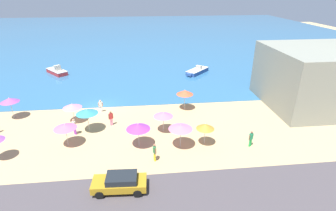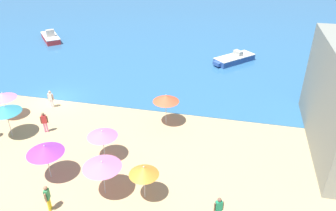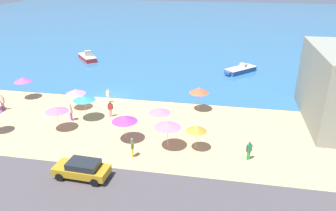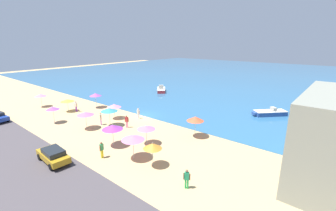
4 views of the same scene
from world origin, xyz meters
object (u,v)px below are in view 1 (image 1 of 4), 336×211
(beach_umbrella_6, at_px, (9,100))
(bather_4, at_px, (111,117))
(bather_2, at_px, (251,138))
(beach_umbrella_3, at_px, (65,126))
(beach_umbrella_8, at_px, (138,127))
(bather_0, at_px, (101,105))
(bather_1, at_px, (74,126))
(skiff_offshore, at_px, (197,71))
(beach_umbrella_0, at_px, (163,115))
(beach_umbrella_9, at_px, (72,106))
(parked_car_1, at_px, (120,182))
(beach_umbrella_1, at_px, (181,127))
(beach_umbrella_5, at_px, (185,92))
(beach_umbrella_11, at_px, (87,111))
(beach_umbrella_7, at_px, (205,126))
(bather_5, at_px, (155,151))
(skiff_nearshore, at_px, (57,71))

(beach_umbrella_6, xyz_separation_m, bather_4, (11.66, -2.99, -1.39))
(beach_umbrella_6, xyz_separation_m, bather_2, (25.52, -8.78, -1.43))
(beach_umbrella_3, xyz_separation_m, bather_4, (3.89, 3.71, -1.16))
(beach_umbrella_3, relative_size, beach_umbrella_8, 0.95)
(bather_0, distance_m, bather_2, 18.08)
(beach_umbrella_6, relative_size, beach_umbrella_8, 1.06)
(bather_0, bearing_deg, bather_1, -111.46)
(beach_umbrella_8, xyz_separation_m, bather_2, (10.80, -1.17, -1.27))
(skiff_offshore, bearing_deg, beach_umbrella_8, -115.23)
(beach_umbrella_0, distance_m, beach_umbrella_6, 18.06)
(beach_umbrella_0, height_order, beach_umbrella_6, beach_umbrella_6)
(beach_umbrella_0, xyz_separation_m, bather_2, (8.17, -3.80, -1.08))
(bather_2, bearing_deg, bather_0, 148.61)
(beach_umbrella_9, distance_m, parked_car_1, 13.37)
(beach_umbrella_1, relative_size, beach_umbrella_3, 1.03)
(skiff_offshore, bearing_deg, beach_umbrella_5, -108.07)
(bather_4, bearing_deg, beach_umbrella_6, 165.63)
(beach_umbrella_1, xyz_separation_m, parked_car_1, (-5.44, -5.41, -1.43))
(bather_2, relative_size, bather_4, 0.96)
(beach_umbrella_6, distance_m, skiff_offshore, 29.36)
(bather_1, height_order, bather_2, bather_1)
(beach_umbrella_5, bearing_deg, beach_umbrella_3, -151.44)
(beach_umbrella_11, relative_size, bather_4, 1.53)
(bather_4, bearing_deg, skiff_offshore, 52.58)
(beach_umbrella_8, distance_m, skiff_offshore, 24.84)
(beach_umbrella_7, relative_size, bather_2, 1.42)
(beach_umbrella_0, distance_m, bather_5, 5.35)
(beach_umbrella_7, height_order, bather_4, beach_umbrella_7)
(bather_1, distance_m, bather_2, 17.99)
(beach_umbrella_6, height_order, bather_5, beach_umbrella_6)
(beach_umbrella_0, height_order, skiff_offshore, beach_umbrella_0)
(beach_umbrella_5, xyz_separation_m, bather_4, (-8.86, -3.23, -1.37))
(bather_1, xyz_separation_m, bather_4, (3.64, 1.61, -0.04))
(beach_umbrella_6, relative_size, beach_umbrella_11, 1.01)
(beach_umbrella_7, bearing_deg, beach_umbrella_6, 159.28)
(bather_0, height_order, skiff_nearshore, skiff_nearshore)
(bather_4, bearing_deg, beach_umbrella_1, -36.44)
(beach_umbrella_6, distance_m, bather_1, 9.35)
(beach_umbrella_1, bearing_deg, beach_umbrella_0, 112.73)
(beach_umbrella_5, relative_size, beach_umbrella_8, 1.06)
(beach_umbrella_1, bearing_deg, bather_1, 161.42)
(beach_umbrella_3, bearing_deg, bather_4, 43.66)
(beach_umbrella_11, relative_size, skiff_offshore, 0.55)
(beach_umbrella_6, relative_size, beach_umbrella_7, 1.13)
(skiff_nearshore, bearing_deg, bather_1, -70.65)
(beach_umbrella_11, bearing_deg, skiff_offshore, 49.93)
(beach_umbrella_6, xyz_separation_m, skiff_offshore, (25.28, 14.81, -1.91))
(bather_2, bearing_deg, beach_umbrella_3, 173.32)
(beach_umbrella_8, xyz_separation_m, parked_car_1, (-1.46, -5.99, -1.41))
(skiff_offshore, bearing_deg, beach_umbrella_1, -105.98)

